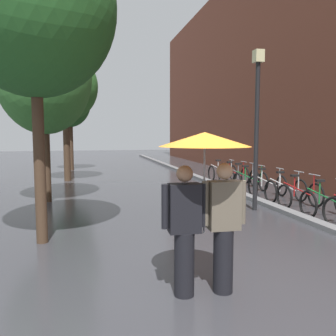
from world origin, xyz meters
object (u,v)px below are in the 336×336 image
object	(u,v)px
parked_bicycle_1	(326,202)
parked_bicycle_7	(234,175)
street_tree_1	(44,75)
street_tree_3	(69,101)
street_lamp_post	(257,118)
parked_bicycle_6	(243,178)
parked_bicycle_5	(250,181)
street_tree_2	(65,87)
street_tree_0	(34,7)
parked_bicycle_2	(300,195)
parked_bicycle_3	(286,190)
parked_bicycle_4	(267,185)
couple_under_umbrella	(205,186)
parked_bicycle_8	(222,173)

from	to	relation	value
parked_bicycle_1	parked_bicycle_7	size ratio (longest dim) A/B	0.97
street_tree_1	street_tree_3	xyz separation A→B (m)	(0.32, 9.50, 0.08)
street_lamp_post	parked_bicycle_6	bearing A→B (deg)	69.12
parked_bicycle_1	street_tree_1	bearing A→B (deg)	151.96
parked_bicycle_7	parked_bicycle_6	bearing A→B (deg)	-90.44
parked_bicycle_5	parked_bicycle_7	xyz separation A→B (m)	(0.16, 1.76, 0.00)
street_tree_2	parked_bicycle_6	bearing A→B (deg)	-28.48
parked_bicycle_1	street_lamp_post	xyz separation A→B (m)	(-1.33, 1.17, 2.11)
street_tree_0	parked_bicycle_2	size ratio (longest dim) A/B	5.41
parked_bicycle_1	parked_bicycle_5	distance (m)	3.94
street_tree_3	street_lamp_post	size ratio (longest dim) A/B	1.27
parked_bicycle_3	parked_bicycle_4	bearing A→B (deg)	91.93
couple_under_umbrella	parked_bicycle_1	bearing A→B (deg)	36.46
street_tree_1	parked_bicycle_6	world-z (taller)	street_tree_1
street_tree_0	parked_bicycle_2	bearing A→B (deg)	13.14
street_tree_3	street_tree_0	bearing A→B (deg)	-90.08
parked_bicycle_5	parked_bicycle_1	bearing A→B (deg)	-89.01
parked_bicycle_7	parked_bicycle_2	bearing A→B (deg)	-91.07
street_tree_1	street_tree_3	bearing A→B (deg)	88.06
parked_bicycle_4	street_lamp_post	distance (m)	3.06
street_tree_0	parked_bicycle_6	world-z (taller)	street_tree_0
parked_bicycle_4	parked_bicycle_7	bearing A→B (deg)	88.78
parked_bicycle_2	street_lamp_post	xyz separation A→B (m)	(-1.33, 0.10, 2.11)
parked_bicycle_4	couple_under_umbrella	distance (m)	7.58
parked_bicycle_5	parked_bicycle_8	world-z (taller)	same
street_tree_3	parked_bicycle_7	size ratio (longest dim) A/B	4.85
street_tree_2	parked_bicycle_2	distance (m)	10.59
parked_bicycle_6	street_lamp_post	distance (m)	4.49
parked_bicycle_5	street_tree_1	bearing A→B (deg)	-177.93
street_tree_1	parked_bicycle_7	xyz separation A→B (m)	(7.02, 2.01, -3.43)
parked_bicycle_5	parked_bicycle_7	bearing A→B (deg)	84.86
parked_bicycle_3	parked_bicycle_8	world-z (taller)	same
parked_bicycle_2	parked_bicycle_8	size ratio (longest dim) A/B	1.01
parked_bicycle_5	couple_under_umbrella	xyz separation A→B (m)	(-4.26, -7.13, 1.04)
parked_bicycle_2	parked_bicycle_4	distance (m)	1.85
parked_bicycle_8	couple_under_umbrella	distance (m)	10.85
street_tree_1	couple_under_umbrella	distance (m)	7.74
street_tree_3	parked_bicycle_5	size ratio (longest dim) A/B	4.97
parked_bicycle_2	parked_bicycle_8	bearing A→B (deg)	90.08
parked_bicycle_5	street_lamp_post	world-z (taller)	street_lamp_post
street_tree_0	street_tree_1	size ratio (longest dim) A/B	1.07
parked_bicycle_1	parked_bicycle_3	size ratio (longest dim) A/B	0.99
street_tree_2	parked_bicycle_3	xyz separation A→B (m)	(6.65, -6.60, -3.71)
street_tree_3	parked_bicycle_4	distance (m)	12.72
street_tree_0	parked_bicycle_3	xyz separation A→B (m)	(6.69, 2.37, -3.97)
parked_bicycle_3	street_tree_1	bearing A→B (deg)	165.59
parked_bicycle_5	couple_under_umbrella	world-z (taller)	couple_under_umbrella
parked_bicycle_7	street_tree_3	bearing A→B (deg)	131.81
parked_bicycle_2	couple_under_umbrella	bearing A→B (deg)	-135.41
parked_bicycle_2	parked_bicycle_7	bearing A→B (deg)	88.93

